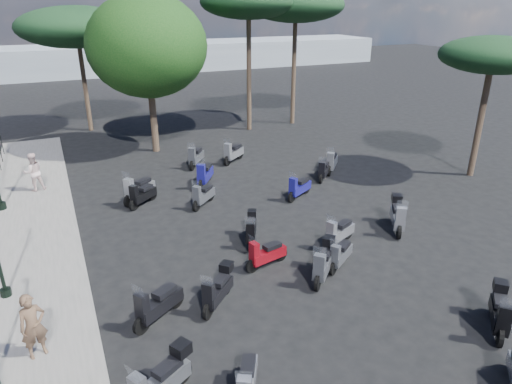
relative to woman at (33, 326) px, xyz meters
name	(u,v)px	position (x,y,z in m)	size (l,w,h in m)	color
ground	(272,275)	(6.33, 0.94, -0.94)	(120.00, 120.00, 0.00)	black
sidewalk	(32,272)	(-0.17, 3.94, -0.86)	(3.00, 30.00, 0.15)	#63605E
woman	(33,326)	(0.00, 0.00, 0.00)	(0.57, 0.38, 1.57)	brown
pedestrian_far	(33,172)	(0.04, 10.64, 0.03)	(0.79, 0.62, 1.63)	silver
scooter_1	(161,381)	(2.25, -2.30, -0.42)	(1.55, 1.03, 1.37)	black
scooter_2	(247,382)	(3.84, -2.95, -0.51)	(0.89, 1.38, 1.22)	black
scooter_3	(158,305)	(2.78, 0.24, -0.45)	(1.53, 1.06, 1.39)	black
scooter_4	(139,190)	(3.83, 8.00, -0.42)	(1.52, 1.25, 1.48)	black
scooter_6	(218,290)	(4.37, 0.22, -0.45)	(1.26, 1.25, 1.29)	black
scooter_7	(251,230)	(6.58, 3.01, -0.47)	(0.87, 1.43, 1.23)	black
scooter_8	(142,195)	(3.87, 7.56, -0.49)	(1.31, 1.10, 1.28)	black
scooter_9	(196,157)	(7.21, 11.15, -0.46)	(1.13, 1.46, 1.38)	black
scooter_12	(323,263)	(7.61, 0.17, -0.41)	(1.35, 1.35, 1.39)	black
scooter_13	(266,254)	(6.36, 1.42, -0.51)	(1.54, 0.59, 1.24)	black
scooter_14	(203,196)	(6.05, 6.51, -0.50)	(1.25, 1.14, 1.27)	black
scooter_15	(205,175)	(6.80, 8.55, -0.43)	(1.14, 1.60, 1.47)	black
scooter_17	(500,312)	(10.32, -3.55, -0.43)	(1.32, 1.30, 1.35)	black
scooter_18	(339,233)	(9.16, 1.66, -0.49)	(1.53, 0.81, 1.29)	black
scooter_19	(340,255)	(8.41, 0.48, -0.52)	(1.29, 0.93, 1.19)	black
scooter_20	(299,188)	(9.89, 5.64, -0.49)	(1.47, 0.93, 1.29)	black
scooter_21	(233,153)	(9.10, 10.95, -0.45)	(1.46, 1.19, 1.42)	black
scooter_24	(398,216)	(11.65, 1.72, -0.40)	(1.16, 1.57, 1.43)	black
scooter_25	(324,171)	(11.96, 7.02, -0.51)	(1.15, 1.16, 1.23)	black
scooter_26	(332,162)	(12.84, 7.74, -0.45)	(1.25, 1.38, 1.40)	black
broadleaf_tree	(147,46)	(6.00, 14.46, 4.51)	(5.99, 5.99, 8.01)	#38281E
pine_0	(249,2)	(12.42, 16.51, 6.51)	(5.59, 5.59, 8.46)	#38281E
pine_1	(296,6)	(15.67, 16.80, 6.33)	(5.89, 5.89, 8.33)	#38281E
pine_2	(76,27)	(3.24, 20.46, 5.19)	(6.75, 6.75, 7.32)	#38281E
pine_3	(493,56)	(18.51, 4.66, 4.46)	(4.47, 4.47, 6.21)	#38281E
distant_hills	(93,60)	(6.33, 45.94, 0.56)	(70.00, 8.00, 3.00)	gray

